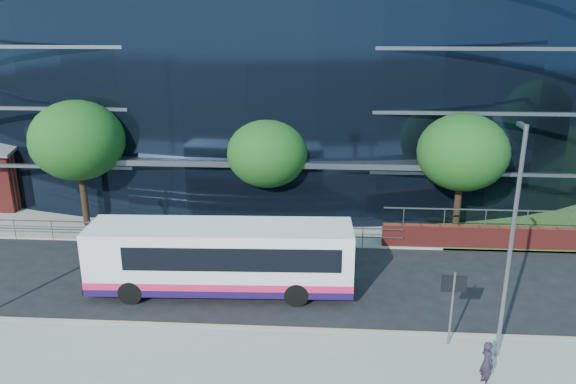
# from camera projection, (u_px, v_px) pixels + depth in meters

# --- Properties ---
(ground) EXTENTS (200.00, 200.00, 0.00)m
(ground) POSITION_uv_depth(u_px,v_px,m) (321.00, 320.00, 21.69)
(ground) COLOR black
(ground) RESTS_ON ground
(kerb) EXTENTS (80.00, 0.25, 0.16)m
(kerb) POSITION_uv_depth(u_px,v_px,m) (321.00, 332.00, 20.72)
(kerb) COLOR gray
(kerb) RESTS_ON ground
(yellow_line_outer) EXTENTS (80.00, 0.08, 0.01)m
(yellow_line_outer) POSITION_uv_depth(u_px,v_px,m) (321.00, 331.00, 20.93)
(yellow_line_outer) COLOR gold
(yellow_line_outer) RESTS_ON ground
(yellow_line_inner) EXTENTS (80.00, 0.08, 0.01)m
(yellow_line_inner) POSITION_uv_depth(u_px,v_px,m) (321.00, 328.00, 21.07)
(yellow_line_inner) COLOR gold
(yellow_line_inner) RESTS_ON ground
(far_forecourt) EXTENTS (50.00, 8.00, 0.10)m
(far_forecourt) POSITION_uv_depth(u_px,v_px,m) (219.00, 216.00, 32.49)
(far_forecourt) COLOR gray
(far_forecourt) RESTS_ON ground
(glass_office) EXTENTS (44.00, 23.10, 16.00)m
(glass_office) POSITION_uv_depth(u_px,v_px,m) (269.00, 61.00, 39.26)
(glass_office) COLOR black
(glass_office) RESTS_ON ground
(guard_railings) EXTENTS (24.00, 0.05, 1.10)m
(guard_railings) POSITION_uv_depth(u_px,v_px,m) (166.00, 228.00, 28.57)
(guard_railings) COLOR slate
(guard_railings) RESTS_ON ground
(street_sign) EXTENTS (0.85, 0.09, 2.80)m
(street_sign) POSITION_uv_depth(u_px,v_px,m) (453.00, 293.00, 19.24)
(street_sign) COLOR slate
(street_sign) RESTS_ON pavement_near
(tree_far_a) EXTENTS (4.95, 4.95, 6.98)m
(tree_far_a) POSITION_uv_depth(u_px,v_px,m) (77.00, 140.00, 29.53)
(tree_far_a) COLOR black
(tree_far_a) RESTS_ON ground
(tree_far_b) EXTENTS (4.29, 4.29, 6.05)m
(tree_far_b) POSITION_uv_depth(u_px,v_px,m) (267.00, 153.00, 29.59)
(tree_far_b) COLOR black
(tree_far_b) RESTS_ON ground
(tree_far_c) EXTENTS (4.62, 4.62, 6.51)m
(tree_far_c) POSITION_uv_depth(u_px,v_px,m) (463.00, 152.00, 28.40)
(tree_far_c) COLOR black
(tree_far_c) RESTS_ON ground
(tree_dist_e) EXTENTS (4.62, 4.62, 6.51)m
(tree_dist_e) POSITION_uv_depth(u_px,v_px,m) (563.00, 81.00, 56.77)
(tree_dist_e) COLOR black
(tree_dist_e) RESTS_ON ground
(streetlight_east) EXTENTS (0.15, 0.77, 8.00)m
(streetlight_east) POSITION_uv_depth(u_px,v_px,m) (511.00, 239.00, 17.88)
(streetlight_east) COLOR slate
(streetlight_east) RESTS_ON pavement_near
(city_bus) EXTENTS (11.07, 2.93, 2.97)m
(city_bus) POSITION_uv_depth(u_px,v_px,m) (223.00, 257.00, 23.38)
(city_bus) COLOR silver
(city_bus) RESTS_ON ground
(pedestrian) EXTENTS (0.51, 0.63, 1.50)m
(pedestrian) POSITION_uv_depth(u_px,v_px,m) (487.00, 363.00, 17.52)
(pedestrian) COLOR black
(pedestrian) RESTS_ON pavement_near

